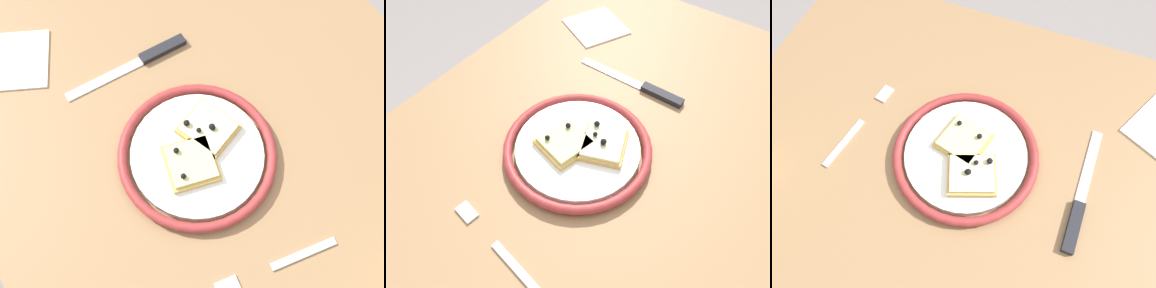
% 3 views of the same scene
% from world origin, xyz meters
% --- Properties ---
extents(ground_plane, '(6.00, 6.00, 0.00)m').
position_xyz_m(ground_plane, '(0.00, 0.00, 0.00)').
color(ground_plane, gray).
extents(dining_table, '(1.04, 0.81, 0.74)m').
position_xyz_m(dining_table, '(0.00, 0.00, 0.64)').
color(dining_table, '#936D47').
rests_on(dining_table, ground_plane).
extents(plate, '(0.26, 0.26, 0.02)m').
position_xyz_m(plate, '(-0.05, 0.05, 0.75)').
color(plate, white).
rests_on(plate, dining_table).
extents(pizza_slice_near, '(0.10, 0.10, 0.03)m').
position_xyz_m(pizza_slice_near, '(-0.06, 0.07, 0.77)').
color(pizza_slice_near, tan).
rests_on(pizza_slice_near, plate).
extents(pizza_slice_far, '(0.11, 0.10, 0.03)m').
position_xyz_m(pizza_slice_far, '(-0.02, 0.01, 0.77)').
color(pizza_slice_far, tan).
rests_on(pizza_slice_far, plate).
extents(knife, '(0.02, 0.24, 0.01)m').
position_xyz_m(knife, '(0.17, 0.03, 0.75)').
color(knife, silver).
rests_on(knife, dining_table).
extents(fork, '(0.05, 0.20, 0.00)m').
position_xyz_m(fork, '(-0.26, 0.04, 0.74)').
color(fork, '#BCBCBC').
rests_on(fork, dining_table).
extents(napkin, '(0.17, 0.17, 0.00)m').
position_xyz_m(napkin, '(0.29, 0.24, 0.74)').
color(napkin, white).
rests_on(napkin, dining_table).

